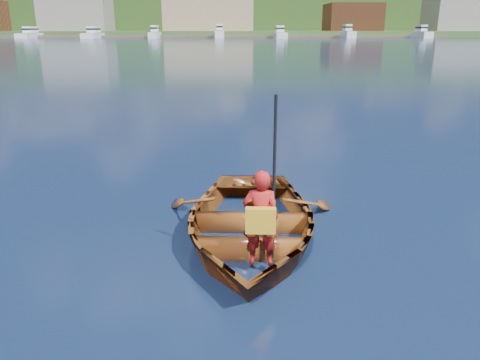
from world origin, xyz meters
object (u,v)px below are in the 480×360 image
object	(u,v)px
child_paddler	(261,218)
dock	(198,37)
rowboat	(249,223)
marina_yachts	(182,33)

from	to	relation	value
child_paddler	dock	world-z (taller)	child_paddler
child_paddler	rowboat	bearing A→B (deg)	95.69
rowboat	dock	size ratio (longest dim) A/B	0.02
dock	child_paddler	bearing A→B (deg)	-86.50
dock	marina_yachts	bearing A→B (deg)	-133.36
rowboat	marina_yachts	world-z (taller)	marina_yachts
rowboat	child_paddler	distance (m)	1.02
dock	marina_yachts	xyz separation A→B (m)	(-4.42, -4.68, 0.96)
rowboat	dock	xyz separation A→B (m)	(-9.00, 147.96, 0.16)
child_paddler	marina_yachts	bearing A→B (deg)	95.36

